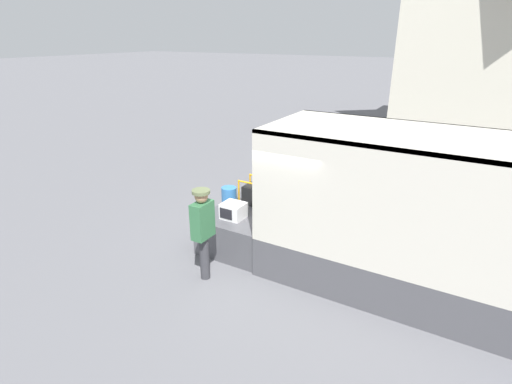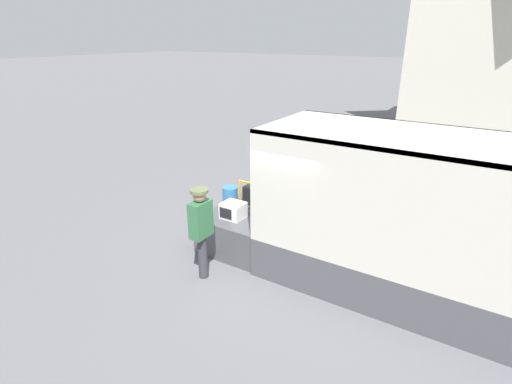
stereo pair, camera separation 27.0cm
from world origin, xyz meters
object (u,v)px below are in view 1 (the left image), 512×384
object	(u,v)px
microwave	(233,211)
portable_generator	(256,195)
box_truck	(502,266)
orange_bucket	(229,196)
worker_person	(203,225)

from	to	relation	value
microwave	portable_generator	bearing A→B (deg)	87.76
box_truck	orange_bucket	distance (m)	5.28
microwave	orange_bucket	bearing A→B (deg)	131.06
microwave	worker_person	world-z (taller)	worker_person
box_truck	worker_person	world-z (taller)	box_truck
microwave	worker_person	size ratio (longest dim) A/B	0.25
microwave	orange_bucket	xyz separation A→B (m)	(-0.46, 0.52, 0.05)
box_truck	orange_bucket	size ratio (longest dim) A/B	16.77
orange_bucket	portable_generator	bearing A→B (deg)	36.04
box_truck	microwave	world-z (taller)	box_truck
box_truck	worker_person	distance (m)	5.02
microwave	portable_generator	xyz separation A→B (m)	(0.03, 0.88, 0.06)
portable_generator	worker_person	distance (m)	2.00
box_truck	microwave	distance (m)	4.85
box_truck	orange_bucket	world-z (taller)	box_truck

